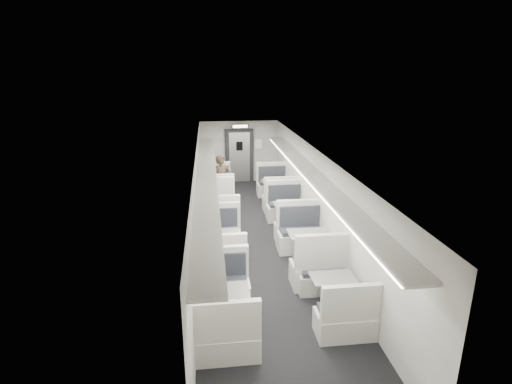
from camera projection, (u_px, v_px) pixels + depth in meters
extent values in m
cube|color=black|center=(258.00, 246.00, 10.32)|extent=(3.00, 12.00, 0.12)
cube|color=silver|center=(259.00, 151.00, 9.57)|extent=(3.00, 12.00, 0.12)
cube|color=silver|center=(239.00, 151.00, 15.68)|extent=(3.00, 0.12, 2.40)
cube|color=silver|center=(330.00, 382.00, 4.20)|extent=(3.00, 0.12, 2.40)
cube|color=silver|center=(195.00, 203.00, 9.77)|extent=(0.12, 12.00, 2.40)
cube|color=silver|center=(319.00, 198.00, 10.12)|extent=(0.12, 12.00, 2.40)
cube|color=silver|center=(217.00, 205.00, 12.56)|extent=(1.09, 0.61, 0.46)
cube|color=black|center=(216.00, 196.00, 12.50)|extent=(0.97, 0.49, 0.10)
cube|color=silver|center=(216.00, 189.00, 12.17)|extent=(1.09, 0.12, 0.72)
cube|color=silver|center=(216.00, 190.00, 14.08)|extent=(1.09, 0.61, 0.46)
cube|color=black|center=(215.00, 182.00, 13.97)|extent=(0.97, 0.49, 0.10)
cube|color=silver|center=(215.00, 172.00, 14.11)|extent=(1.09, 0.12, 0.72)
cylinder|color=silver|center=(216.00, 193.00, 13.28)|extent=(0.10, 0.10, 0.71)
cylinder|color=silver|center=(216.00, 203.00, 13.38)|extent=(0.37, 0.37, 0.03)
cube|color=gray|center=(216.00, 182.00, 13.16)|extent=(0.91, 0.62, 0.04)
cube|color=silver|center=(219.00, 228.00, 10.70)|extent=(1.14, 0.63, 0.48)
cube|color=black|center=(218.00, 218.00, 10.64)|extent=(1.01, 0.50, 0.11)
cube|color=silver|center=(218.00, 210.00, 10.30)|extent=(1.14, 0.13, 0.75)
cube|color=silver|center=(217.00, 207.00, 12.29)|extent=(1.14, 0.63, 0.48)
cube|color=black|center=(217.00, 199.00, 12.17)|extent=(1.01, 0.50, 0.11)
cube|color=silver|center=(216.00, 186.00, 12.32)|extent=(1.14, 0.13, 0.75)
cylinder|color=silver|center=(218.00, 213.00, 11.46)|extent=(0.11, 0.11, 0.74)
cylinder|color=silver|center=(218.00, 224.00, 11.56)|extent=(0.39, 0.39, 0.03)
cube|color=gray|center=(217.00, 199.00, 11.33)|extent=(0.95, 0.64, 0.04)
cube|color=silver|center=(222.00, 270.00, 8.54)|extent=(1.06, 0.59, 0.45)
cube|color=black|center=(221.00, 258.00, 8.48)|extent=(0.94, 0.47, 0.10)
cube|color=silver|center=(221.00, 250.00, 8.16)|extent=(1.06, 0.12, 0.70)
cube|color=silver|center=(219.00, 240.00, 10.01)|extent=(1.06, 0.59, 0.45)
cube|color=black|center=(219.00, 230.00, 9.90)|extent=(0.94, 0.47, 0.10)
cube|color=silver|center=(219.00, 216.00, 10.04)|extent=(1.06, 0.12, 0.70)
cylinder|color=silver|center=(220.00, 249.00, 9.24)|extent=(0.10, 0.10, 0.69)
cylinder|color=silver|center=(221.00, 262.00, 9.34)|extent=(0.36, 0.36, 0.03)
cube|color=gray|center=(220.00, 234.00, 9.12)|extent=(0.88, 0.60, 0.04)
cube|color=silver|center=(228.00, 343.00, 6.29)|extent=(1.01, 0.56, 0.43)
cube|color=black|center=(227.00, 328.00, 6.24)|extent=(0.90, 0.45, 0.10)
cube|color=silver|center=(227.00, 321.00, 5.93)|extent=(1.01, 0.11, 0.67)
cube|color=silver|center=(224.00, 293.00, 7.70)|extent=(1.01, 0.56, 0.43)
cube|color=black|center=(223.00, 281.00, 7.59)|extent=(0.90, 0.45, 0.10)
cube|color=silver|center=(222.00, 262.00, 7.73)|extent=(1.01, 0.11, 0.67)
cylinder|color=silver|center=(225.00, 310.00, 6.96)|extent=(0.10, 0.10, 0.66)
cylinder|color=silver|center=(226.00, 325.00, 7.05)|extent=(0.34, 0.34, 0.03)
cube|color=gray|center=(225.00, 291.00, 6.85)|extent=(0.84, 0.57, 0.04)
cube|color=silver|center=(280.00, 203.00, 12.69)|extent=(1.07, 0.59, 0.45)
cube|color=black|center=(280.00, 195.00, 12.64)|extent=(0.95, 0.47, 0.10)
cube|color=silver|center=(281.00, 188.00, 12.31)|extent=(1.07, 0.12, 0.71)
cube|color=silver|center=(272.00, 189.00, 14.18)|extent=(1.07, 0.59, 0.45)
cube|color=black|center=(272.00, 182.00, 14.07)|extent=(0.95, 0.47, 0.10)
cube|color=silver|center=(271.00, 172.00, 14.21)|extent=(1.07, 0.12, 0.71)
cylinder|color=silver|center=(276.00, 192.00, 13.40)|extent=(0.10, 0.10, 0.70)
cylinder|color=silver|center=(276.00, 202.00, 13.50)|extent=(0.36, 0.36, 0.03)
cube|color=gray|center=(276.00, 181.00, 13.28)|extent=(0.89, 0.60, 0.04)
cube|color=silver|center=(296.00, 233.00, 10.41)|extent=(1.08, 0.60, 0.46)
cube|color=black|center=(296.00, 223.00, 10.36)|extent=(0.96, 0.48, 0.10)
cube|color=silver|center=(299.00, 215.00, 10.03)|extent=(1.08, 0.12, 0.71)
cube|color=silver|center=(285.00, 212.00, 11.92)|extent=(1.08, 0.60, 0.46)
cube|color=black|center=(285.00, 204.00, 11.81)|extent=(0.96, 0.48, 0.10)
cube|color=silver|center=(284.00, 191.00, 11.95)|extent=(1.08, 0.12, 0.71)
cylinder|color=silver|center=(290.00, 218.00, 11.13)|extent=(0.10, 0.10, 0.70)
cylinder|color=silver|center=(290.00, 229.00, 11.23)|extent=(0.37, 0.37, 0.03)
cube|color=gray|center=(290.00, 205.00, 11.01)|extent=(0.90, 0.61, 0.04)
cube|color=silver|center=(318.00, 274.00, 8.33)|extent=(1.14, 0.64, 0.49)
cube|color=black|center=(319.00, 260.00, 8.27)|extent=(1.01, 0.51, 0.11)
cube|color=silver|center=(323.00, 252.00, 7.93)|extent=(1.14, 0.13, 0.76)
cube|color=silver|center=(300.00, 241.00, 9.93)|extent=(1.14, 0.64, 0.49)
cube|color=black|center=(301.00, 230.00, 9.81)|extent=(1.01, 0.51, 0.11)
cube|color=silver|center=(299.00, 214.00, 9.96)|extent=(1.14, 0.13, 0.76)
cylinder|color=silver|center=(309.00, 251.00, 9.09)|extent=(0.11, 0.11, 0.74)
cylinder|color=silver|center=(308.00, 265.00, 9.20)|extent=(0.39, 0.39, 0.03)
cube|color=gray|center=(310.00, 234.00, 8.97)|extent=(0.95, 0.65, 0.04)
cube|color=silver|center=(345.00, 324.00, 6.77)|extent=(0.98, 0.55, 0.42)
cube|color=black|center=(345.00, 310.00, 6.72)|extent=(0.87, 0.44, 0.09)
cube|color=silver|center=(351.00, 303.00, 6.42)|extent=(0.98, 0.11, 0.65)
cube|color=silver|center=(321.00, 281.00, 8.14)|extent=(0.98, 0.55, 0.42)
cube|color=black|center=(322.00, 270.00, 8.04)|extent=(0.87, 0.44, 0.09)
cube|color=silver|center=(320.00, 253.00, 8.17)|extent=(0.98, 0.11, 0.65)
cylinder|color=silver|center=(332.00, 295.00, 7.42)|extent=(0.09, 0.09, 0.64)
cylinder|color=silver|center=(331.00, 309.00, 7.51)|extent=(0.33, 0.33, 0.03)
cube|color=gray|center=(333.00, 278.00, 7.31)|extent=(0.82, 0.56, 0.04)
imported|color=black|center=(222.00, 180.00, 13.04)|extent=(0.71, 0.60, 1.67)
cube|color=black|center=(200.00, 164.00, 12.95)|extent=(0.02, 1.18, 0.84)
cube|color=black|center=(199.00, 183.00, 10.87)|extent=(0.02, 1.18, 0.84)
cube|color=black|center=(197.00, 211.00, 8.78)|extent=(0.02, 1.18, 0.84)
cube|color=black|center=(194.00, 256.00, 6.70)|extent=(0.02, 1.18, 0.84)
cube|color=silver|center=(207.00, 177.00, 9.30)|extent=(0.46, 10.40, 0.05)
cube|color=white|center=(215.00, 179.00, 9.34)|extent=(0.05, 10.20, 0.04)
cube|color=silver|center=(312.00, 174.00, 9.59)|extent=(0.46, 10.40, 0.05)
cube|color=white|center=(304.00, 176.00, 9.58)|extent=(0.05, 10.20, 0.04)
cube|color=black|center=(239.00, 156.00, 15.62)|extent=(1.10, 0.10, 2.10)
cube|color=silver|center=(240.00, 157.00, 15.60)|extent=(0.80, 0.05, 1.95)
cube|color=black|center=(239.00, 146.00, 15.43)|extent=(0.25, 0.02, 0.35)
cube|color=black|center=(240.00, 126.00, 14.78)|extent=(0.62, 0.10, 0.16)
cube|color=white|center=(240.00, 126.00, 14.73)|extent=(0.54, 0.02, 0.10)
cube|color=white|center=(259.00, 144.00, 15.55)|extent=(0.32, 0.02, 0.40)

